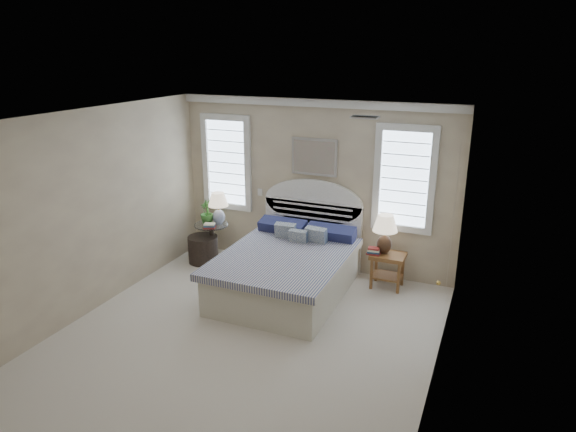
# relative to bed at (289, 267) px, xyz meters

# --- Properties ---
(floor) EXTENTS (4.50, 5.00, 0.01)m
(floor) POSITION_rel_bed_xyz_m (0.00, -1.46, -0.39)
(floor) COLOR beige
(floor) RESTS_ON ground
(ceiling) EXTENTS (4.50, 5.00, 0.01)m
(ceiling) POSITION_rel_bed_xyz_m (0.00, -1.46, 2.31)
(ceiling) COLOR white
(ceiling) RESTS_ON wall_back
(wall_back) EXTENTS (4.50, 0.02, 2.70)m
(wall_back) POSITION_rel_bed_xyz_m (0.00, 1.04, 0.96)
(wall_back) COLOR gray
(wall_back) RESTS_ON floor
(wall_left) EXTENTS (0.02, 5.00, 2.70)m
(wall_left) POSITION_rel_bed_xyz_m (-2.25, -1.46, 0.96)
(wall_left) COLOR gray
(wall_left) RESTS_ON floor
(wall_right) EXTENTS (0.02, 5.00, 2.70)m
(wall_right) POSITION_rel_bed_xyz_m (2.25, -1.46, 0.96)
(wall_right) COLOR gray
(wall_right) RESTS_ON floor
(crown_molding) EXTENTS (4.50, 0.08, 0.12)m
(crown_molding) POSITION_rel_bed_xyz_m (0.00, 1.00, 2.25)
(crown_molding) COLOR silver
(crown_molding) RESTS_ON wall_back
(hvac_vent) EXTENTS (0.30, 0.20, 0.02)m
(hvac_vent) POSITION_rel_bed_xyz_m (1.20, -0.66, 2.29)
(hvac_vent) COLOR #B2B2B2
(hvac_vent) RESTS_ON ceiling
(switch_plate) EXTENTS (0.08, 0.01, 0.12)m
(switch_plate) POSITION_rel_bed_xyz_m (-0.95, 1.03, 0.76)
(switch_plate) COLOR silver
(switch_plate) RESTS_ON wall_back
(window_left) EXTENTS (0.90, 0.06, 1.60)m
(window_left) POSITION_rel_bed_xyz_m (-1.55, 1.02, 1.21)
(window_left) COLOR silver
(window_left) RESTS_ON wall_back
(window_right) EXTENTS (0.90, 0.06, 1.60)m
(window_right) POSITION_rel_bed_xyz_m (1.40, 1.02, 1.21)
(window_right) COLOR silver
(window_right) RESTS_ON wall_back
(painting) EXTENTS (0.74, 0.04, 0.58)m
(painting) POSITION_rel_bed_xyz_m (0.00, 1.00, 1.43)
(painting) COLOR silver
(painting) RESTS_ON wall_back
(closet_door) EXTENTS (0.02, 1.80, 2.40)m
(closet_door) POSITION_rel_bed_xyz_m (2.23, -0.26, 0.81)
(closet_door) COLOR white
(closet_door) RESTS_ON floor
(bed) EXTENTS (1.72, 2.28, 1.47)m
(bed) POSITION_rel_bed_xyz_m (0.00, 0.00, 0.00)
(bed) COLOR beige
(bed) RESTS_ON floor
(side_table_left) EXTENTS (0.56, 0.56, 0.63)m
(side_table_left) POSITION_rel_bed_xyz_m (-1.65, 0.59, 0.00)
(side_table_left) COLOR black
(side_table_left) RESTS_ON floor
(nightstand_right) EXTENTS (0.50, 0.40, 0.53)m
(nightstand_right) POSITION_rel_bed_xyz_m (1.30, 0.69, 0.00)
(nightstand_right) COLOR brown
(nightstand_right) RESTS_ON floor
(floor_pot) EXTENTS (0.62, 0.62, 0.45)m
(floor_pot) POSITION_rel_bed_xyz_m (-1.74, 0.45, -0.16)
(floor_pot) COLOR black
(floor_pot) RESTS_ON floor
(lamp_left) EXTENTS (0.40, 0.40, 0.54)m
(lamp_left) POSITION_rel_bed_xyz_m (-1.54, 0.67, 0.57)
(lamp_left) COLOR silver
(lamp_left) RESTS_ON side_table_left
(lamp_right) EXTENTS (0.42, 0.42, 0.59)m
(lamp_right) POSITION_rel_bed_xyz_m (1.22, 0.72, 0.51)
(lamp_right) COLOR black
(lamp_right) RESTS_ON nightstand_right
(potted_plant) EXTENTS (0.28, 0.28, 0.40)m
(potted_plant) POSITION_rel_bed_xyz_m (-1.73, 0.61, 0.44)
(potted_plant) COLOR #36742E
(potted_plant) RESTS_ON side_table_left
(books_left) EXTENTS (0.22, 0.19, 0.08)m
(books_left) POSITION_rel_bed_xyz_m (-1.58, 0.42, 0.28)
(books_left) COLOR maroon
(books_left) RESTS_ON side_table_left
(books_right) EXTENTS (0.20, 0.15, 0.10)m
(books_right) POSITION_rel_bed_xyz_m (1.10, 0.60, 0.19)
(books_right) COLOR maroon
(books_right) RESTS_ON nightstand_right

